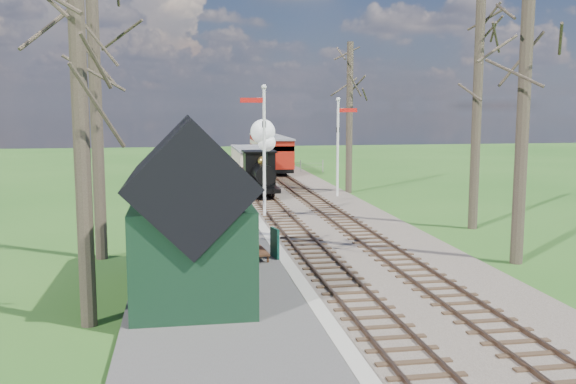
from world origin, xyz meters
name	(u,v)px	position (x,y,z in m)	size (l,w,h in m)	color
ground	(387,338)	(0.00, 0.00, 0.00)	(140.00, 140.00, 0.00)	#28581B
distant_hills	(231,279)	(1.40, 64.38, -16.21)	(114.40, 48.00, 22.02)	#385B23
ballast_bed	(286,198)	(1.30, 22.00, 0.05)	(8.00, 60.00, 0.10)	brown
track_near	(263,198)	(0.00, 22.00, 0.10)	(1.60, 60.00, 0.15)	brown
track_far	(308,197)	(2.60, 22.00, 0.10)	(1.60, 60.00, 0.15)	brown
platform	(206,226)	(-3.50, 14.00, 0.10)	(5.00, 44.00, 0.20)	#474442
coping_strip	(259,224)	(-1.20, 14.00, 0.10)	(0.40, 44.00, 0.21)	#B2AD9E
station_shed	(191,216)	(-4.30, 4.00, 2.27)	(3.25, 6.30, 4.78)	black
semaphore_near	(263,141)	(-0.77, 16.00, 3.62)	(1.22, 0.24, 6.22)	silver
semaphore_far	(339,139)	(4.37, 22.00, 3.35)	(1.22, 0.24, 5.72)	silver
bare_trees	(338,107)	(1.33, 10.10, 5.21)	(15.51, 22.39, 12.00)	#382D23
fence_line	(244,167)	(0.30, 36.00, 0.55)	(12.60, 0.08, 1.00)	slate
locomotive	(261,163)	(-0.01, 22.51, 2.00)	(1.73, 4.04, 4.33)	black
coach	(250,163)	(0.00, 28.57, 1.47)	(2.02, 6.92, 2.12)	black
red_carriage_a	(275,154)	(2.60, 34.75, 1.57)	(2.18, 5.39, 2.29)	black
red_carriage_b	(266,150)	(2.60, 40.25, 1.57)	(2.18, 5.39, 2.29)	black
sign_board	(275,243)	(-1.49, 7.32, 0.70)	(0.23, 0.68, 1.01)	#0D3E31
bench	(256,246)	(-2.14, 7.34, 0.61)	(0.56, 1.56, 0.87)	#452918
person	(236,269)	(-3.16, 3.26, 0.91)	(0.52, 0.34, 1.43)	#1B2232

